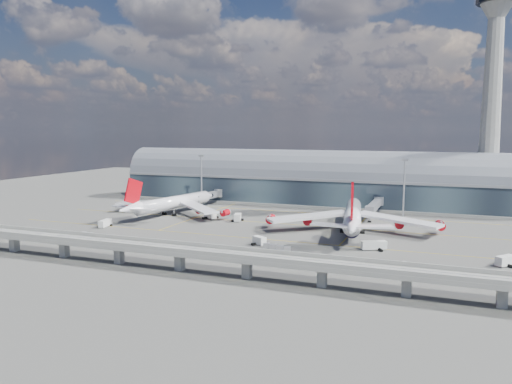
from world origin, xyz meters
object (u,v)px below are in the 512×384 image
(floodlight_mast_left, at_px, (201,178))
(cargo_train_2, at_px, (395,266))
(airliner_right, at_px, (353,217))
(cargo_train_1, at_px, (277,248))
(airliner_left, at_px, (171,203))
(service_truck_2, at_px, (374,245))
(service_truck_4, at_px, (238,218))
(floodlight_mast_right, at_px, (404,186))
(service_truck_5, at_px, (210,215))
(cargo_train_0, at_px, (86,235))
(control_tower, at_px, (492,101))
(service_truck_0, at_px, (105,223))
(service_truck_3, at_px, (505,261))
(service_truck_1, at_px, (259,241))

(floodlight_mast_left, distance_m, cargo_train_2, 137.50)
(airliner_right, height_order, cargo_train_1, airliner_right)
(airliner_left, height_order, service_truck_2, airliner_left)
(service_truck_2, height_order, service_truck_4, service_truck_4)
(floodlight_mast_right, distance_m, service_truck_5, 86.06)
(floodlight_mast_right, height_order, cargo_train_2, floodlight_mast_right)
(floodlight_mast_right, distance_m, service_truck_4, 74.87)
(service_truck_4, xyz_separation_m, cargo_train_0, (-38.09, -48.73, -0.70))
(control_tower, height_order, service_truck_5, control_tower)
(floodlight_mast_right, bearing_deg, cargo_train_2, -86.52)
(floodlight_mast_left, xyz_separation_m, service_truck_0, (-8.50, -66.91, -12.14))
(cargo_train_2, bearing_deg, cargo_train_1, 105.43)
(cargo_train_0, bearing_deg, service_truck_3, -92.10)
(control_tower, relative_size, service_truck_1, 19.04)
(airliner_right, height_order, service_truck_2, airliner_right)
(airliner_left, distance_m, service_truck_2, 101.18)
(airliner_right, relative_size, service_truck_1, 12.91)
(service_truck_0, height_order, service_truck_1, service_truck_0)
(floodlight_mast_right, distance_m, airliner_right, 44.22)
(service_truck_0, relative_size, cargo_train_0, 1.32)
(floodlight_mast_left, relative_size, service_truck_0, 3.55)
(service_truck_1, distance_m, service_truck_2, 37.46)
(control_tower, height_order, cargo_train_1, control_tower)
(airliner_right, relative_size, service_truck_3, 11.27)
(floodlight_mast_right, bearing_deg, airliner_right, -110.19)
(control_tower, distance_m, service_truck_4, 128.52)
(control_tower, relative_size, floodlight_mast_right, 4.01)
(service_truck_4, xyz_separation_m, service_truck_5, (-13.47, 1.47, 0.01))
(service_truck_3, relative_size, cargo_train_2, 0.76)
(airliner_right, distance_m, service_truck_4, 49.37)
(airliner_left, bearing_deg, cargo_train_0, -83.89)
(cargo_train_0, height_order, cargo_train_1, cargo_train_0)
(cargo_train_2, bearing_deg, service_truck_3, -35.37)
(floodlight_mast_right, relative_size, service_truck_3, 4.15)
(airliner_left, height_order, service_truck_3, airliner_left)
(floodlight_mast_left, xyz_separation_m, cargo_train_0, (-2.15, -85.58, -12.69))
(service_truck_0, distance_m, service_truck_2, 105.08)
(airliner_left, bearing_deg, floodlight_mast_right, 28.34)
(floodlight_mast_left, bearing_deg, service_truck_5, -57.58)
(floodlight_mast_right, bearing_deg, service_truck_4, -150.09)
(airliner_right, xyz_separation_m, service_truck_5, (-62.51, 5.46, -4.10))
(airliner_right, bearing_deg, cargo_train_0, -162.21)
(floodlight_mast_right, distance_m, service_truck_0, 128.05)
(floodlight_mast_left, xyz_separation_m, service_truck_2, (96.58, -66.88, -12.11))
(floodlight_mast_right, xyz_separation_m, airliner_right, (-15.02, -40.84, -7.88))
(floodlight_mast_left, xyz_separation_m, cargo_train_2, (105.33, -87.48, -12.67))
(airliner_right, bearing_deg, cargo_train_1, -123.52)
(control_tower, relative_size, airliner_right, 1.48)
(service_truck_3, bearing_deg, control_tower, 130.90)
(cargo_train_1, height_order, cargo_train_2, cargo_train_2)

